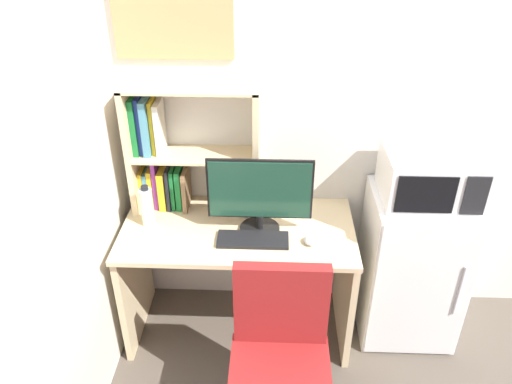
% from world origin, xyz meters
% --- Properties ---
extents(wall_back, '(6.40, 0.04, 2.60)m').
position_xyz_m(wall_back, '(0.40, 0.02, 1.30)').
color(wall_back, silver).
rests_on(wall_back, ground_plane).
extents(desk, '(1.27, 0.64, 0.75)m').
position_xyz_m(desk, '(-0.92, -0.32, 0.52)').
color(desk, beige).
rests_on(desk, ground_plane).
extents(hutch_bookshelf, '(0.71, 0.23, 0.73)m').
position_xyz_m(hutch_bookshelf, '(-1.27, -0.11, 1.10)').
color(hutch_bookshelf, beige).
rests_on(hutch_bookshelf, desk).
extents(monitor, '(0.55, 0.22, 0.43)m').
position_xyz_m(monitor, '(-0.80, -0.33, 0.98)').
color(monitor, black).
rests_on(monitor, desk).
extents(keyboard, '(0.37, 0.14, 0.02)m').
position_xyz_m(keyboard, '(-0.83, -0.44, 0.76)').
color(keyboard, black).
rests_on(keyboard, desk).
extents(computer_mouse, '(0.06, 0.08, 0.04)m').
position_xyz_m(computer_mouse, '(-0.53, -0.45, 0.77)').
color(computer_mouse, silver).
rests_on(computer_mouse, desk).
extents(water_bottle, '(0.07, 0.07, 0.24)m').
position_xyz_m(water_bottle, '(-1.41, -0.31, 0.87)').
color(water_bottle, silver).
rests_on(water_bottle, desk).
extents(mini_fridge, '(0.54, 0.50, 0.93)m').
position_xyz_m(mini_fridge, '(0.08, -0.26, 0.46)').
color(mini_fridge, white).
rests_on(mini_fridge, ground_plane).
extents(microwave, '(0.48, 0.38, 0.27)m').
position_xyz_m(microwave, '(0.08, -0.26, 1.06)').
color(microwave, silver).
rests_on(microwave, mini_fridge).
extents(desk_chair, '(0.52, 0.52, 0.94)m').
position_xyz_m(desk_chair, '(-0.68, -1.01, 0.41)').
color(desk_chair, black).
rests_on(desk_chair, ground_plane).
extents(wall_corkboard, '(0.60, 0.02, 0.42)m').
position_xyz_m(wall_corkboard, '(-1.24, -0.01, 1.80)').
color(wall_corkboard, tan).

